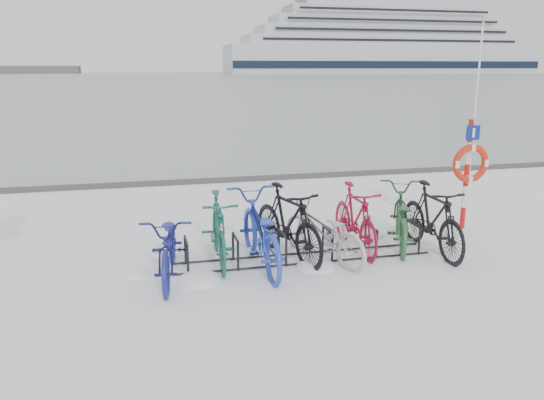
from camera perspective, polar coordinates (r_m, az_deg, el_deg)
ground at (r=8.21m, az=3.57°, el=-6.36°), size 900.00×900.00×0.00m
ice_sheet at (r=162.39m, az=-13.05°, el=12.74°), size 400.00×298.00×0.02m
quay_edge at (r=13.74m, az=-3.64°, el=2.24°), size 400.00×0.25×0.10m
bike_rack at (r=8.15m, az=3.59°, el=-5.17°), size 4.00×0.48×0.46m
lifebuoy_station at (r=10.02m, az=20.51°, el=3.70°), size 0.69×0.21×3.61m
cruise_ferry at (r=236.65m, az=11.73°, el=16.01°), size 133.17×25.13×43.76m
bike_0 at (r=7.50m, az=-10.97°, el=-4.57°), size 0.87×1.97×1.00m
bike_1 at (r=7.97m, az=-5.79°, el=-2.95°), size 0.58×1.81×1.08m
bike_2 at (r=7.78m, az=-1.34°, el=-3.13°), size 0.81×2.17×1.13m
bike_3 at (r=8.12m, az=1.70°, el=-2.26°), size 1.06×2.01×1.16m
bike_4 at (r=8.07m, az=5.50°, el=-3.21°), size 1.28×1.91×0.95m
bike_5 at (r=8.59m, az=8.93°, el=-1.76°), size 0.54×1.82×1.09m
bike_6 at (r=8.97m, az=13.68°, el=-1.51°), size 1.41×2.07×1.03m
bike_7 at (r=8.75m, az=16.88°, el=-1.77°), size 0.53×1.89×1.13m
snow_drifts at (r=8.18m, az=5.38°, el=-6.49°), size 5.67×1.81×0.22m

